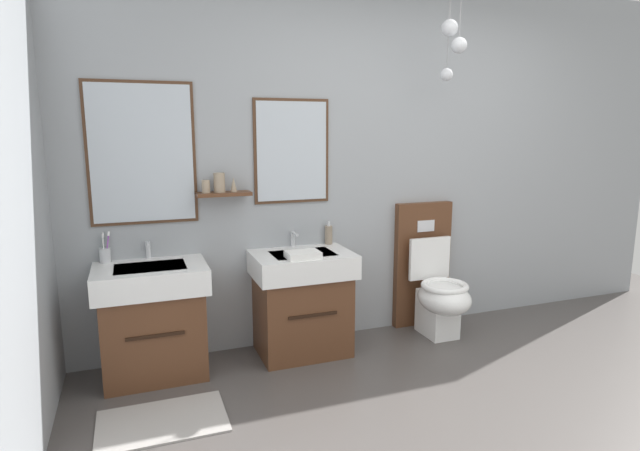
% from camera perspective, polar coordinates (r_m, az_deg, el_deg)
% --- Properties ---
extents(wall_back, '(5.14, 0.58, 2.67)m').
position_cam_1_polar(wall_back, '(4.07, 8.52, 7.23)').
color(wall_back, '#999EA3').
rests_on(wall_back, ground).
extents(bath_mat, '(0.68, 0.44, 0.01)m').
position_cam_1_polar(bath_mat, '(3.11, -17.06, -20.02)').
color(bath_mat, '#9E9993').
rests_on(bath_mat, ground).
extents(vanity_sink_left, '(0.69, 0.51, 0.73)m').
position_cam_1_polar(vanity_sink_left, '(3.50, -18.00, -9.71)').
color(vanity_sink_left, '#56331E').
rests_on(vanity_sink_left, ground).
extents(tap_on_left_sink, '(0.03, 0.13, 0.11)m').
position_cam_1_polar(tap_on_left_sink, '(3.56, -18.52, -2.39)').
color(tap_on_left_sink, silver).
rests_on(tap_on_left_sink, vanity_sink_left).
extents(vanity_sink_right, '(0.69, 0.51, 0.73)m').
position_cam_1_polar(vanity_sink_right, '(3.66, -2.03, -8.27)').
color(vanity_sink_right, '#56331E').
rests_on(vanity_sink_right, ground).
extents(tap_on_right_sink, '(0.03, 0.13, 0.11)m').
position_cam_1_polar(tap_on_right_sink, '(3.72, -2.97, -1.30)').
color(tap_on_right_sink, silver).
rests_on(tap_on_right_sink, vanity_sink_right).
extents(toilet, '(0.48, 0.62, 1.00)m').
position_cam_1_polar(toilet, '(4.12, 12.40, -6.45)').
color(toilet, '#56331E').
rests_on(toilet, ground).
extents(toothbrush_cup, '(0.07, 0.07, 0.20)m').
position_cam_1_polar(toothbrush_cup, '(3.56, -22.72, -2.91)').
color(toothbrush_cup, silver).
rests_on(toothbrush_cup, vanity_sink_left).
extents(soap_dispenser, '(0.06, 0.06, 0.17)m').
position_cam_1_polar(soap_dispenser, '(3.81, 0.97, -1.00)').
color(soap_dispenser, gray).
rests_on(soap_dispenser, vanity_sink_right).
extents(folded_hand_towel, '(0.22, 0.16, 0.04)m').
position_cam_1_polar(folded_hand_towel, '(3.41, -1.91, -3.25)').
color(folded_hand_towel, white).
rests_on(folded_hand_towel, vanity_sink_right).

